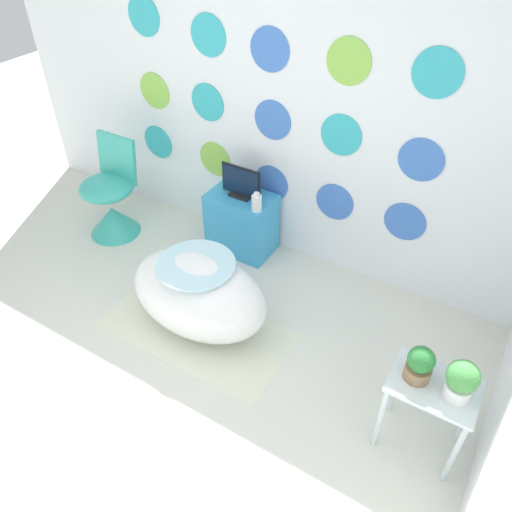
% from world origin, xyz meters
% --- Properties ---
extents(ground_plane, '(12.00, 12.00, 0.00)m').
position_xyz_m(ground_plane, '(0.00, 0.00, 0.00)').
color(ground_plane, silver).
extents(wall_back_dotted, '(5.00, 0.05, 2.60)m').
position_xyz_m(wall_back_dotted, '(-0.00, 2.14, 1.30)').
color(wall_back_dotted, white).
rests_on(wall_back_dotted, ground_plane).
extents(rug, '(1.34, 0.69, 0.01)m').
position_xyz_m(rug, '(0.08, 0.95, 0.00)').
color(rug, silver).
rests_on(rug, ground_plane).
extents(bathtub, '(1.02, 0.64, 0.57)m').
position_xyz_m(bathtub, '(0.07, 1.02, 0.29)').
color(bathtub, white).
rests_on(bathtub, ground_plane).
extents(chair, '(0.46, 0.46, 0.85)m').
position_xyz_m(chair, '(-1.24, 1.53, 0.29)').
color(chair, '#38B2A3').
rests_on(chair, ground_plane).
extents(tv_cabinet, '(0.53, 0.35, 0.52)m').
position_xyz_m(tv_cabinet, '(-0.15, 1.91, 0.26)').
color(tv_cabinet, '#389ED6').
rests_on(tv_cabinet, ground_plane).
extents(tv, '(0.35, 0.12, 0.26)m').
position_xyz_m(tv, '(-0.15, 1.92, 0.64)').
color(tv, black).
rests_on(tv, tv_cabinet).
extents(vase, '(0.08, 0.08, 0.15)m').
position_xyz_m(vase, '(0.06, 1.81, 0.59)').
color(vase, white).
rests_on(vase, tv_cabinet).
extents(side_table, '(0.45, 0.32, 0.54)m').
position_xyz_m(side_table, '(1.68, 0.90, 0.42)').
color(side_table, silver).
rests_on(side_table, ground_plane).
extents(potted_plant_left, '(0.14, 0.14, 0.21)m').
position_xyz_m(potted_plant_left, '(1.58, 0.90, 0.64)').
color(potted_plant_left, '#8C6B4C').
rests_on(potted_plant_left, side_table).
extents(potted_plant_right, '(0.16, 0.16, 0.24)m').
position_xyz_m(potted_plant_right, '(1.78, 0.89, 0.66)').
color(potted_plant_right, white).
rests_on(potted_plant_right, side_table).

